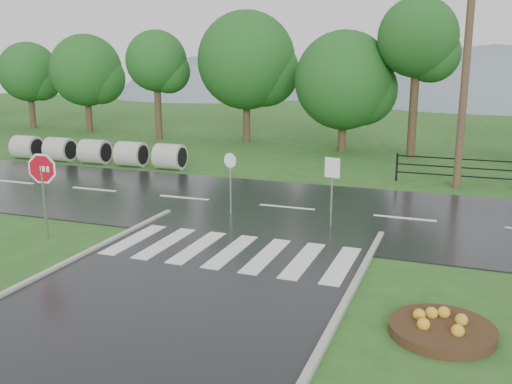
% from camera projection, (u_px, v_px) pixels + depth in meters
% --- Properties ---
extents(ground, '(120.00, 120.00, 0.00)m').
position_uv_depth(ground, '(128.00, 336.00, 10.73)').
color(ground, '#25551C').
rests_on(ground, ground).
extents(main_road, '(90.00, 8.00, 0.04)m').
position_uv_depth(main_road, '(287.00, 208.00, 19.86)').
color(main_road, black).
rests_on(main_road, ground).
extents(crosswalk, '(6.50, 2.80, 0.02)m').
position_uv_depth(crosswalk, '(231.00, 251.00, 15.28)').
color(crosswalk, silver).
rests_on(crosswalk, ground).
extents(hills, '(102.00, 48.00, 48.00)m').
position_uv_depth(hills, '(441.00, 225.00, 72.40)').
color(hills, slate).
rests_on(hills, ground).
extents(treeline, '(83.20, 5.20, 10.00)m').
position_uv_depth(treeline, '(378.00, 151.00, 32.29)').
color(treeline, '#174B19').
rests_on(treeline, ground).
extents(culvert_pipes, '(9.70, 1.20, 1.20)m').
position_uv_depth(culvert_pipes, '(95.00, 152.00, 28.20)').
color(culvert_pipes, '#9E9B93').
rests_on(culvert_pipes, ground).
extents(stop_sign, '(1.18, 0.19, 2.67)m').
position_uv_depth(stop_sign, '(42.00, 176.00, 16.09)').
color(stop_sign, '#939399').
rests_on(stop_sign, ground).
extents(flower_bed, '(1.99, 1.99, 0.40)m').
position_uv_depth(flower_bed, '(442.00, 328.00, 10.75)').
color(flower_bed, '#332111').
rests_on(flower_bed, ground).
extents(reg_sign_small, '(0.48, 0.13, 2.22)m').
position_uv_depth(reg_sign_small, '(332.00, 179.00, 17.10)').
color(reg_sign_small, '#939399').
rests_on(reg_sign_small, ground).
extents(reg_sign_round, '(0.48, 0.15, 2.10)m').
position_uv_depth(reg_sign_round, '(230.00, 176.00, 18.73)').
color(reg_sign_round, '#939399').
rests_on(reg_sign_round, ground).
extents(utility_pole_east, '(1.59, 0.30, 8.96)m').
position_uv_depth(utility_pole_east, '(465.00, 73.00, 21.98)').
color(utility_pole_east, '#473523').
rests_on(utility_pole_east, ground).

